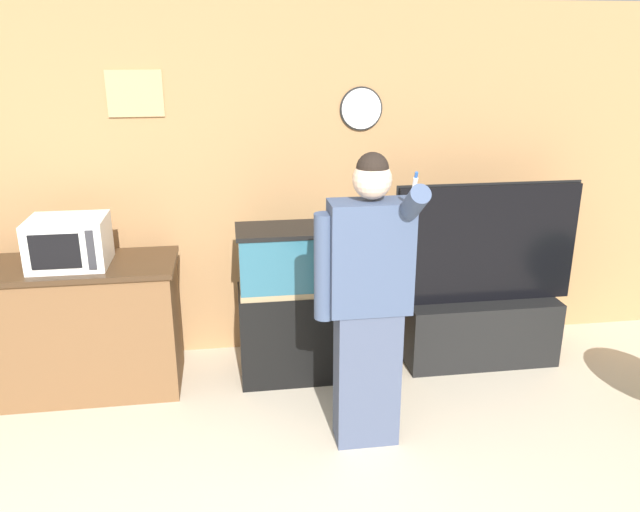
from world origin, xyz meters
The scene contains 6 objects.
wall_back_paneled centered at (0.00, 2.93, 1.30)m, with size 10.00×0.08×2.60m.
counter_island centered at (-1.24, 2.43, 0.47)m, with size 1.59×0.61×0.93m.
microwave centered at (-1.11, 2.40, 1.09)m, with size 0.49×0.40×0.32m.
aquarium_on_stand centered at (0.38, 2.40, 0.56)m, with size 0.83×0.41×1.12m.
tv_on_stand centered at (1.76, 2.42, 0.41)m, with size 1.36×0.40×1.38m.
person_standing centered at (0.69, 1.55, 0.92)m, with size 0.56×0.42×1.76m.
Camera 1 is at (-0.06, -1.64, 2.30)m, focal length 35.00 mm.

